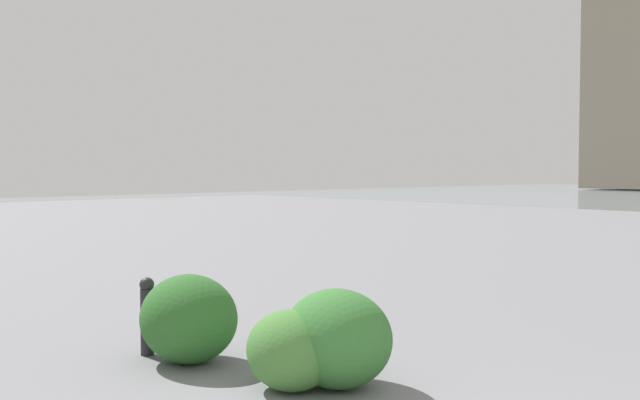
{
  "coord_description": "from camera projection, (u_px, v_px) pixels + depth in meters",
  "views": [
    {
      "loc": [
        -1.13,
        2.1,
        1.65
      ],
      "look_at": [
        7.72,
        -6.0,
        1.14
      ],
      "focal_mm": 39.61,
      "sensor_mm": 36.0,
      "label": 1
    }
  ],
  "objects": [
    {
      "name": "shrub_wide",
      "position": [
        189.0,
        319.0,
        6.03
      ],
      "size": [
        0.89,
        0.8,
        0.76
      ],
      "color": "#2D6628",
      "rests_on": "ground"
    },
    {
      "name": "shrub_low",
      "position": [
        337.0,
        338.0,
        5.34
      ],
      "size": [
        0.88,
        0.8,
        0.75
      ],
      "color": "#387533",
      "rests_on": "ground"
    },
    {
      "name": "bollard_near",
      "position": [
        147.0,
        314.0,
        6.28
      ],
      "size": [
        0.13,
        0.13,
        0.7
      ],
      "color": "#232328",
      "rests_on": "ground"
    },
    {
      "name": "shrub_round",
      "position": [
        291.0,
        350.0,
        5.27
      ],
      "size": [
        0.72,
        0.64,
        0.61
      ],
      "color": "#477F38",
      "rests_on": "ground"
    }
  ]
}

